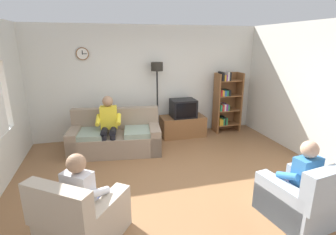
% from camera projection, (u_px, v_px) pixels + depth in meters
% --- Properties ---
extents(ground_plane, '(12.00, 12.00, 0.00)m').
position_uv_depth(ground_plane, '(181.00, 185.00, 4.28)').
color(ground_plane, '#8C603D').
extents(back_wall_assembly, '(6.20, 0.17, 2.70)m').
position_uv_depth(back_wall_assembly, '(149.00, 82.00, 6.36)').
color(back_wall_assembly, silver).
rests_on(back_wall_assembly, ground_plane).
extents(right_wall, '(0.12, 5.80, 2.70)m').
position_uv_depth(right_wall, '(332.00, 97.00, 4.61)').
color(right_wall, silver).
rests_on(right_wall, ground_plane).
extents(couch, '(2.00, 1.12, 0.90)m').
position_uv_depth(couch, '(116.00, 138.00, 5.53)').
color(couch, gray).
rests_on(couch, ground_plane).
extents(tv_stand, '(1.10, 0.56, 0.51)m').
position_uv_depth(tv_stand, '(183.00, 126.00, 6.49)').
color(tv_stand, brown).
rests_on(tv_stand, ground_plane).
extents(tv, '(0.60, 0.49, 0.44)m').
position_uv_depth(tv, '(183.00, 108.00, 6.33)').
color(tv, black).
rests_on(tv, tv_stand).
extents(bookshelf, '(0.68, 0.36, 1.59)m').
position_uv_depth(bookshelf, '(226.00, 101.00, 6.69)').
color(bookshelf, brown).
rests_on(bookshelf, ground_plane).
extents(floor_lamp, '(0.28, 0.28, 1.85)m').
position_uv_depth(floor_lamp, '(157.00, 79.00, 6.08)').
color(floor_lamp, black).
rests_on(floor_lamp, ground_plane).
extents(armchair_near_window, '(1.17, 1.18, 0.90)m').
position_uv_depth(armchair_near_window, '(82.00, 219.00, 3.03)').
color(armchair_near_window, '#BCAD99').
rests_on(armchair_near_window, ground_plane).
extents(armchair_near_bookshelf, '(0.92, 0.99, 0.90)m').
position_uv_depth(armchair_near_bookshelf, '(301.00, 199.00, 3.40)').
color(armchair_near_bookshelf, '#9EADBC').
rests_on(armchair_near_bookshelf, ground_plane).
extents(person_on_couch, '(0.55, 0.57, 1.24)m').
position_uv_depth(person_on_couch, '(109.00, 123.00, 5.29)').
color(person_on_couch, yellow).
rests_on(person_on_couch, ground_plane).
extents(person_in_left_armchair, '(0.62, 0.64, 1.12)m').
position_uv_depth(person_in_left_armchair, '(85.00, 191.00, 3.02)').
color(person_in_left_armchair, silver).
rests_on(person_in_left_armchair, ground_plane).
extents(person_in_right_armchair, '(0.55, 0.58, 1.12)m').
position_uv_depth(person_in_right_armchair, '(299.00, 175.00, 3.39)').
color(person_in_right_armchair, '#3372B2').
rests_on(person_in_right_armchair, ground_plane).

